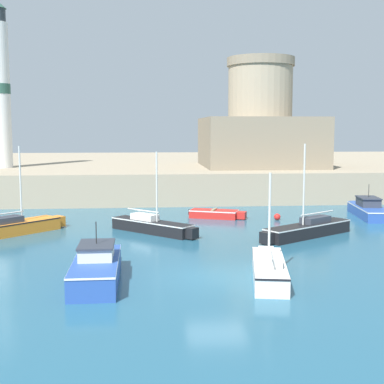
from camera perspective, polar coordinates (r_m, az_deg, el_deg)
The scene contains 11 objects.
ground_plane at distance 22.58m, azimuth 2.62°, elevation -9.00°, with size 200.00×200.00×0.00m, color #235670.
quay_seawall at distance 61.87m, azimuth -2.33°, elevation 2.25°, with size 120.00×40.00×2.60m, color gray.
sailboat_black_0 at distance 31.23m, azimuth 12.23°, elevation -3.87°, with size 6.21×4.58×5.32m.
sailboat_white_2 at distance 22.36m, azimuth 8.22°, elevation -7.99°, with size 2.21×5.87×4.35m.
sailboat_black_4 at distance 31.78m, azimuth -4.24°, elevation -3.57°, with size 5.06×4.91×4.83m.
dinghy_red_5 at distance 37.06m, azimuth 2.55°, elevation -2.32°, with size 3.98×2.45×0.63m.
motorboat_blue_6 at distance 22.15m, azimuth -10.13°, elevation -7.83°, with size 1.84×6.24×2.42m.
sailboat_orange_7 at distance 33.05m, azimuth -18.12°, elevation -3.47°, with size 4.93×4.98×5.14m.
motorboat_blue_8 at distance 39.65m, azimuth 18.30°, elevation -1.77°, with size 2.45×6.45×2.26m.
mooring_buoy at distance 36.59m, azimuth 9.08°, elevation -2.63°, with size 0.45×0.45×0.45m, color red.
fortress at distance 51.55m, azimuth 7.24°, elevation 6.60°, with size 10.75×10.75×10.17m.
Camera 1 is at (-2.92, -21.54, 6.11)m, focal length 50.00 mm.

